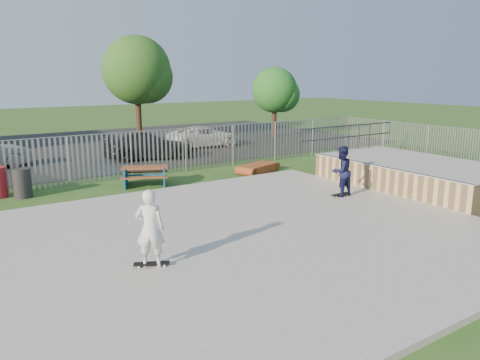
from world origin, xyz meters
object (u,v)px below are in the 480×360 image
funbox (258,168)px  car_white (204,136)px  trash_bin_grey (22,183)px  car_dark (148,146)px  skater_white (150,228)px  tree_right (275,90)px  skater_navy (341,171)px  tree_mid (137,70)px  picnic_table (145,176)px

funbox → car_white: car_white is taller
funbox → trash_bin_grey: (-9.76, 1.07, 0.35)m
car_dark → skater_white: 14.94m
trash_bin_grey → skater_white: 8.90m
funbox → tree_right: tree_right is taller
car_dark → skater_navy: size_ratio=2.64×
tree_mid → tree_right: (8.81, -3.54, -1.36)m
trash_bin_grey → skater_white: bearing=-82.0°
tree_right → skater_navy: size_ratio=2.77×
tree_mid → skater_white: tree_mid is taller
trash_bin_grey → tree_right: (18.14, 8.56, 2.79)m
picnic_table → tree_mid: tree_mid is taller
skater_navy → skater_white: (-8.11, -2.15, 0.00)m
picnic_table → tree_mid: 14.29m
tree_mid → tree_right: 9.59m
skater_navy → car_dark: bearing=-81.2°
tree_mid → tree_right: size_ratio=1.41×
skater_navy → skater_white: same height
funbox → trash_bin_grey: bearing=155.2°
trash_bin_grey → car_dark: car_dark is taller
car_white → tree_right: 7.26m
car_dark → skater_white: skater_white is taller
funbox → car_white: 8.39m
car_dark → skater_white: bearing=172.0°
tree_right → car_dark: bearing=-162.2°
tree_mid → skater_navy: tree_mid is taller
picnic_table → funbox: bearing=19.8°
funbox → tree_right: size_ratio=0.42×
car_dark → tree_right: 12.00m
picnic_table → skater_navy: skater_navy is taller
funbox → tree_mid: (-0.44, 13.17, 4.49)m
car_white → tree_mid: 6.78m
funbox → skater_navy: bearing=-112.9°
picnic_table → skater_white: 8.80m
tree_right → skater_white: (-16.90, -17.36, -2.28)m
tree_mid → skater_white: bearing=-111.2°
picnic_table → skater_white: (-3.22, -8.16, 0.65)m
trash_bin_grey → picnic_table: bearing=-8.1°
skater_white → tree_mid: bearing=-75.6°
picnic_table → trash_bin_grey: trash_bin_grey is taller
trash_bin_grey → skater_navy: (9.35, -6.65, 0.51)m
funbox → tree_mid: bearing=73.3°
car_dark → car_white: bearing=-50.3°
picnic_table → car_dark: 6.17m
car_dark → trash_bin_grey: bearing=140.2°
car_dark → skater_navy: 11.88m
picnic_table → skater_white: size_ratio=1.28×
skater_white → funbox: bearing=-102.3°
car_dark → tree_mid: size_ratio=0.68×
tree_right → trash_bin_grey: bearing=-154.7°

